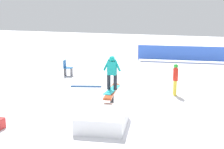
# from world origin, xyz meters

# --- Properties ---
(ground_plane) EXTENTS (60.00, 60.00, 0.00)m
(ground_plane) POSITION_xyz_m (0.00, 0.00, 0.00)
(ground_plane) COLOR white
(rail_feature) EXTENTS (2.13, 0.62, 0.71)m
(rail_feature) POSITION_xyz_m (0.00, 0.00, 0.60)
(rail_feature) COLOR black
(rail_feature) RESTS_ON ground
(snow_kicker_ramp) EXTENTS (2.02, 1.77, 0.51)m
(snow_kicker_ramp) POSITION_xyz_m (-1.79, -0.29, 0.25)
(snow_kicker_ramp) COLOR white
(snow_kicker_ramp) RESTS_ON ground
(main_rider_on_rail) EXTENTS (1.36, 0.69, 1.30)m
(main_rider_on_rail) POSITION_xyz_m (0.00, 0.00, 1.34)
(main_rider_on_rail) COLOR #25BBC6
(main_rider_on_rail) RESTS_ON rail_feature
(bystander_red) EXTENTS (0.56, 0.25, 1.37)m
(bystander_red) POSITION_xyz_m (2.55, -2.00, 0.77)
(bystander_red) COLOR gold
(bystander_red) RESTS_ON ground
(loose_snowboard_navy) EXTENTS (0.69, 1.48, 0.02)m
(loose_snowboard_navy) POSITION_xyz_m (2.63, 2.21, 0.01)
(loose_snowboard_navy) COLOR navy
(loose_snowboard_navy) RESTS_ON ground
(folding_chair) EXTENTS (0.51, 0.51, 0.88)m
(folding_chair) POSITION_xyz_m (4.47, 4.12, 0.41)
(folding_chair) COLOR #3F3F44
(folding_chair) RESTS_ON ground
(backpack_on_snow) EXTENTS (0.31, 0.23, 0.34)m
(backpack_on_snow) POSITION_xyz_m (-3.02, 2.70, 0.17)
(backpack_on_snow) COLOR red
(backpack_on_snow) RESTS_ON ground
(safety_fence) EXTENTS (0.81, 5.87, 1.10)m
(safety_fence) POSITION_xyz_m (10.90, -1.29, 0.60)
(safety_fence) COLOR blue
(safety_fence) RESTS_ON ground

